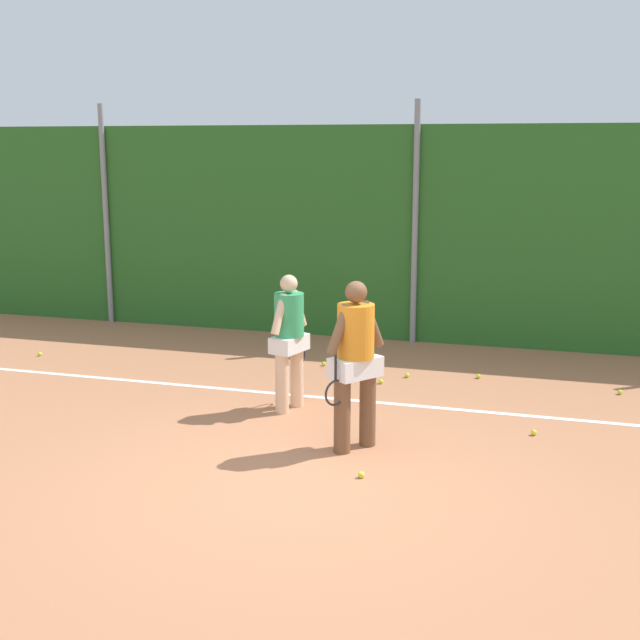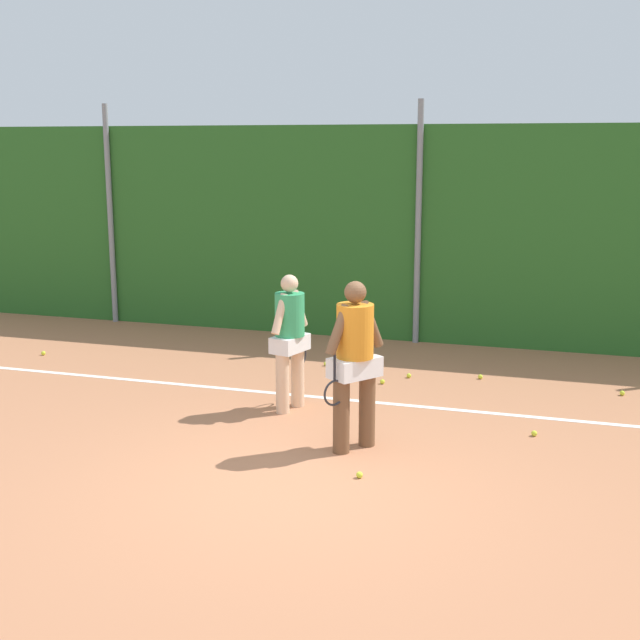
% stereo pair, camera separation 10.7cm
% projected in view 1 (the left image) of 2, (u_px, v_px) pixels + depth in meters
% --- Properties ---
extents(ground_plane, '(30.21, 30.21, 0.00)m').
position_uv_depth(ground_plane, '(345.00, 423.00, 9.95)').
color(ground_plane, '#B2704C').
extents(hedge_fence_backdrop, '(19.63, 0.25, 3.55)m').
position_uv_depth(hedge_fence_backdrop, '(417.00, 235.00, 13.81)').
color(hedge_fence_backdrop, '#286023').
rests_on(hedge_fence_backdrop, ground_plane).
extents(fence_post_left, '(0.10, 0.10, 3.94)m').
position_uv_depth(fence_post_left, '(106.00, 215.00, 15.19)').
color(fence_post_left, gray).
rests_on(fence_post_left, ground_plane).
extents(fence_post_center, '(0.10, 0.10, 3.94)m').
position_uv_depth(fence_post_center, '(415.00, 224.00, 13.61)').
color(fence_post_center, gray).
rests_on(fence_post_center, ground_plane).
extents(court_baseline_paint, '(14.35, 0.10, 0.01)m').
position_uv_depth(court_baseline_paint, '(363.00, 401.00, 10.79)').
color(court_baseline_paint, white).
rests_on(court_baseline_paint, ground_plane).
extents(player_foreground_near, '(0.57, 0.73, 1.85)m').
position_uv_depth(player_foreground_near, '(355.00, 356.00, 8.91)').
color(player_foreground_near, brown).
rests_on(player_foreground_near, ground_plane).
extents(player_midcourt, '(0.41, 0.78, 1.70)m').
position_uv_depth(player_midcourt, '(289.00, 335.00, 10.28)').
color(player_midcourt, beige).
rests_on(player_midcourt, ground_plane).
extents(tennis_ball_0, '(0.07, 0.07, 0.07)m').
position_uv_depth(tennis_ball_0, '(324.00, 364.00, 12.51)').
color(tennis_ball_0, '#CCDB33').
rests_on(tennis_ball_0, ground_plane).
extents(tennis_ball_1, '(0.07, 0.07, 0.07)m').
position_uv_depth(tennis_ball_1, '(534.00, 433.00, 9.53)').
color(tennis_ball_1, '#CCDB33').
rests_on(tennis_ball_1, ground_plane).
extents(tennis_ball_3, '(0.07, 0.07, 0.07)m').
position_uv_depth(tennis_ball_3, '(40.00, 354.00, 13.09)').
color(tennis_ball_3, '#CCDB33').
rests_on(tennis_ball_3, ground_plane).
extents(tennis_ball_4, '(0.07, 0.07, 0.07)m').
position_uv_depth(tennis_ball_4, '(478.00, 376.00, 11.84)').
color(tennis_ball_4, '#CCDB33').
rests_on(tennis_ball_4, ground_plane).
extents(tennis_ball_5, '(0.07, 0.07, 0.07)m').
position_uv_depth(tennis_ball_5, '(361.00, 475.00, 8.32)').
color(tennis_ball_5, '#CCDB33').
rests_on(tennis_ball_5, ground_plane).
extents(tennis_ball_6, '(0.07, 0.07, 0.07)m').
position_uv_depth(tennis_ball_6, '(381.00, 381.00, 11.58)').
color(tennis_ball_6, '#CCDB33').
rests_on(tennis_ball_6, ground_plane).
extents(tennis_ball_8, '(0.07, 0.07, 0.07)m').
position_uv_depth(tennis_ball_8, '(620.00, 392.00, 11.08)').
color(tennis_ball_8, '#CCDB33').
rests_on(tennis_ball_8, ground_plane).
extents(tennis_ball_9, '(0.07, 0.07, 0.07)m').
position_uv_depth(tennis_ball_9, '(407.00, 375.00, 11.88)').
color(tennis_ball_9, '#CCDB33').
rests_on(tennis_ball_9, ground_plane).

